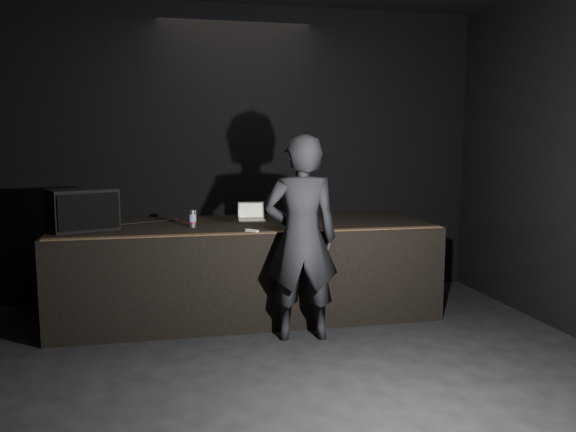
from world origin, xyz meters
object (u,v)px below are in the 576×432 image
at_px(laptop, 252,216).
at_px(person, 301,238).
at_px(stage_monitor, 83,209).
at_px(beer_can, 193,219).
at_px(stage_riser, 246,268).

xyz_separation_m(laptop, person, (0.31, -1.15, -0.08)).
bearing_deg(stage_monitor, person, -43.85).
bearing_deg(beer_can, person, -38.37).
bearing_deg(stage_monitor, laptop, -11.61).
relative_size(laptop, beer_can, 1.75).
distance_m(laptop, person, 1.19).
height_order(beer_can, person, person).
distance_m(stage_riser, beer_can, 0.84).
distance_m(laptop, beer_can, 0.77).
height_order(stage_riser, beer_can, beer_can).
bearing_deg(person, stage_riser, -62.74).
xyz_separation_m(stage_monitor, person, (2.07, -0.81, -0.23)).
height_order(stage_monitor, laptop, stage_monitor).
bearing_deg(stage_riser, laptop, 64.47).
bearing_deg(beer_can, laptop, 28.82).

